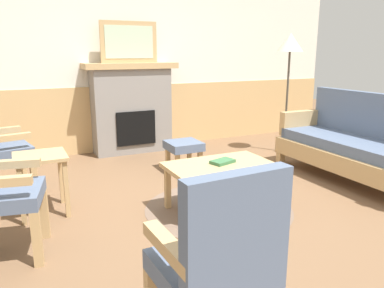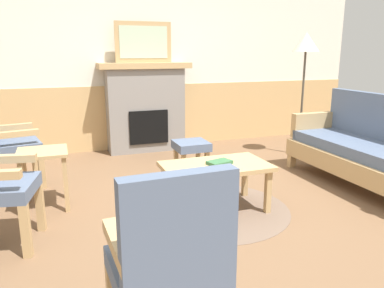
# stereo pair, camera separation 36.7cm
# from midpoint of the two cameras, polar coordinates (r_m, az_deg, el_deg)

# --- Properties ---
(ground_plane) EXTENTS (14.00, 14.00, 0.00)m
(ground_plane) POSITION_cam_midpoint_polar(r_m,az_deg,el_deg) (3.54, -0.51, -9.94)
(ground_plane) COLOR brown
(wall_back) EXTENTS (7.20, 0.14, 2.70)m
(wall_back) POSITION_cam_midpoint_polar(r_m,az_deg,el_deg) (5.70, -12.04, 12.34)
(wall_back) COLOR silver
(wall_back) RESTS_ON ground_plane
(fireplace) EXTENTS (1.30, 0.44, 1.28)m
(fireplace) POSITION_cam_midpoint_polar(r_m,az_deg,el_deg) (5.51, -11.06, 5.47)
(fireplace) COLOR gray
(fireplace) RESTS_ON ground_plane
(framed_picture) EXTENTS (0.80, 0.04, 0.56)m
(framed_picture) POSITION_cam_midpoint_polar(r_m,az_deg,el_deg) (5.46, -11.51, 14.93)
(framed_picture) COLOR tan
(framed_picture) RESTS_ON fireplace
(couch) EXTENTS (0.70, 1.80, 0.98)m
(couch) POSITION_cam_midpoint_polar(r_m,az_deg,el_deg) (4.54, 21.37, -0.27)
(couch) COLOR tan
(couch) RESTS_ON ground_plane
(coffee_table) EXTENTS (0.96, 0.56, 0.44)m
(coffee_table) POSITION_cam_midpoint_polar(r_m,az_deg,el_deg) (3.43, 1.07, -3.89)
(coffee_table) COLOR tan
(coffee_table) RESTS_ON ground_plane
(round_rug) EXTENTS (1.38, 1.38, 0.01)m
(round_rug) POSITION_cam_midpoint_polar(r_m,az_deg,el_deg) (3.56, 1.05, -9.76)
(round_rug) COLOR brown
(round_rug) RESTS_ON ground_plane
(book_on_table) EXTENTS (0.24, 0.19, 0.03)m
(book_on_table) POSITION_cam_midpoint_polar(r_m,az_deg,el_deg) (3.42, 1.61, -2.72)
(book_on_table) COLOR #33663D
(book_on_table) RESTS_ON coffee_table
(footstool) EXTENTS (0.40, 0.40, 0.36)m
(footstool) POSITION_cam_midpoint_polar(r_m,az_deg,el_deg) (4.61, -3.56, -0.58)
(footstool) COLOR tan
(footstool) RESTS_ON ground_plane
(armchair_front_left) EXTENTS (0.50, 0.50, 0.98)m
(armchair_front_left) POSITION_cam_midpoint_polar(r_m,az_deg,el_deg) (1.71, -2.28, -17.37)
(armchair_front_left) COLOR tan
(armchair_front_left) RESTS_ON ground_plane
(side_table) EXTENTS (0.44, 0.44, 0.55)m
(side_table) POSITION_cam_midpoint_polar(r_m,az_deg,el_deg) (3.65, -24.70, -3.27)
(side_table) COLOR tan
(side_table) RESTS_ON ground_plane
(floor_lamp_by_couch) EXTENTS (0.36, 0.36, 1.68)m
(floor_lamp_by_couch) POSITION_cam_midpoint_polar(r_m,az_deg,el_deg) (5.46, 12.75, 13.72)
(floor_lamp_by_couch) COLOR #332D28
(floor_lamp_by_couch) RESTS_ON ground_plane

